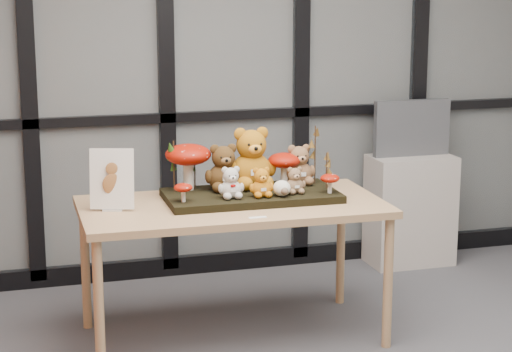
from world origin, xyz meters
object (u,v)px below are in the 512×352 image
object	(u,v)px
bear_tan_back	(299,162)
mushroom_back_left	(188,165)
bear_brown_medium	(223,165)
mushroom_front_right	(330,183)
bear_small_yellow	(261,180)
sign_holder	(112,182)
bear_white_bow	(231,181)
display_table	(232,215)
bear_beige_small	(295,179)
cabinet	(410,210)
monitor	(412,128)
mushroom_back_right	(284,168)
bear_pooh_yellow	(251,154)
plush_cream_hedgehog	(282,187)
mushroom_front_left	(183,192)
diorama_tray	(251,196)

from	to	relation	value
bear_tan_back	mushroom_back_left	size ratio (longest dim) A/B	0.89
bear_brown_medium	mushroom_front_right	xyz separation A→B (m)	(0.53, -0.24, -0.08)
bear_small_yellow	sign_holder	size ratio (longest dim) A/B	0.54
bear_white_bow	display_table	bearing A→B (deg)	66.35
bear_tan_back	sign_holder	size ratio (longest dim) A/B	0.77
bear_small_yellow	bear_beige_small	world-z (taller)	bear_small_yellow
bear_small_yellow	cabinet	distance (m)	1.76
sign_holder	monitor	bearing A→B (deg)	40.46
bear_beige_small	mushroom_back_right	world-z (taller)	mushroom_back_right
bear_brown_medium	bear_white_bow	distance (m)	0.20
mushroom_front_right	sign_holder	xyz separation A→B (m)	(-1.15, 0.11, 0.05)
bear_pooh_yellow	monitor	bearing A→B (deg)	31.05
mushroom_front_right	bear_white_bow	bearing A→B (deg)	175.22
plush_cream_hedgehog	monitor	world-z (taller)	monitor
plush_cream_hedgehog	sign_holder	world-z (taller)	sign_holder
bear_small_yellow	mushroom_front_right	distance (m)	0.38
bear_pooh_yellow	mushroom_front_left	distance (m)	0.51
bear_brown_medium	mushroom_front_right	world-z (taller)	bear_brown_medium
display_table	bear_beige_small	xyz separation A→B (m)	(0.34, -0.03, 0.19)
mushroom_front_right	bear_brown_medium	bearing A→B (deg)	155.99
bear_small_yellow	monitor	xyz separation A→B (m)	(1.36, 1.02, 0.05)
mushroom_back_left	monitor	world-z (taller)	monitor
bear_tan_back	mushroom_front_right	world-z (taller)	bear_tan_back
bear_tan_back	bear_small_yellow	xyz separation A→B (m)	(-0.29, -0.23, -0.04)
plush_cream_hedgehog	bear_white_bow	bearing A→B (deg)	172.51
bear_pooh_yellow	mushroom_back_left	size ratio (longest dim) A/B	1.32
bear_beige_small	sign_holder	world-z (taller)	sign_holder
cabinet	mushroom_front_right	bearing A→B (deg)	-133.82
bear_white_bow	mushroom_front_right	xyz separation A→B (m)	(0.54, -0.04, -0.04)
bear_tan_back	bear_brown_medium	bearing A→B (deg)	-176.41
bear_tan_back	diorama_tray	bearing A→B (deg)	-158.82
monitor	bear_pooh_yellow	bearing A→B (deg)	-149.94
cabinet	monitor	bearing A→B (deg)	90.00
plush_cream_hedgehog	sign_holder	size ratio (longest dim) A/B	0.29
plush_cream_hedgehog	sign_holder	bearing A→B (deg)	174.01
mushroom_back_right	bear_white_bow	bearing A→B (deg)	-150.94
monitor	bear_beige_small	bearing A→B (deg)	-139.59
sign_holder	bear_tan_back	bearing A→B (deg)	24.55
bear_small_yellow	bear_white_bow	world-z (taller)	bear_white_bow
bear_tan_back	mushroom_back_right	world-z (taller)	bear_tan_back
mushroom_back_left	mushroom_front_left	size ratio (longest dim) A/B	2.59
plush_cream_hedgehog	cabinet	bearing A→B (deg)	40.14
bear_pooh_yellow	bear_brown_medium	bearing A→B (deg)	-169.18
mushroom_back_left	cabinet	bearing A→B (deg)	23.31
mushroom_back_left	mushroom_front_left	world-z (taller)	mushroom_back_left
diorama_tray	bear_tan_back	world-z (taller)	bear_tan_back
diorama_tray	bear_pooh_yellow	distance (m)	0.24
bear_tan_back	mushroom_back_left	bearing A→B (deg)	177.31
display_table	bear_small_yellow	size ratio (longest dim) A/B	9.31
diorama_tray	mushroom_back_right	world-z (taller)	mushroom_back_right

